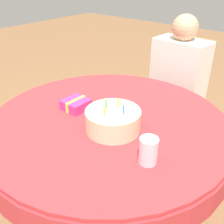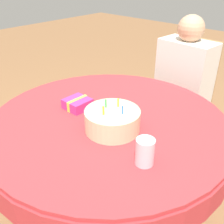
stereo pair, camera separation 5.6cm
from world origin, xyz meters
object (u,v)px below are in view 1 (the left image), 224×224
Objects in this scene: birthday_cake at (113,120)px; drinking_glass at (148,151)px; chair at (180,95)px; person at (177,77)px; gift_box at (76,104)px.

birthday_cake is 0.29m from drinking_glass.
person is at bearing -90.00° from chair.
person is 0.94m from gift_box.
birthday_cake is at bearing 159.77° from drinking_glass.
chair is at bearing 108.98° from drinking_glass.
person reaches higher than drinking_glass.
birthday_cake is at bearing -78.74° from chair.
birthday_cake is 1.99× the size of gift_box.
birthday_cake is at bearing -77.65° from person.
person is (-0.01, -0.09, 0.19)m from chair.
person is at bearing 79.59° from gift_box.
person is at bearing 97.81° from birthday_cake.
drinking_glass is at bearing -66.48° from chair.
chair is at bearing 80.12° from gift_box.
chair is 1.25m from drinking_glass.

